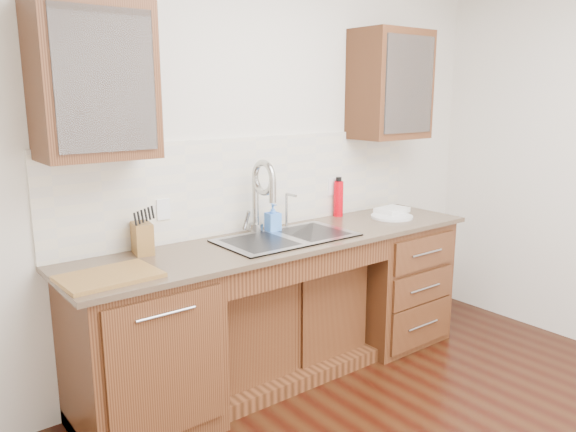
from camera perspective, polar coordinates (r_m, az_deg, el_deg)
wall_back at (r=3.62m, az=-3.89°, el=5.71°), size 4.00×0.10×2.70m
base_cabinet_left at (r=3.13m, az=-14.75°, el=-13.17°), size 0.70×0.62×0.88m
base_cabinet_center at (r=3.67m, az=-1.26°, el=-10.40°), size 1.20×0.44×0.70m
base_cabinet_right at (r=4.17m, az=10.10°, el=-6.39°), size 0.70×0.62×0.88m
countertop at (r=3.41m, az=-0.26°, el=-2.47°), size 2.70×0.65×0.03m
backsplash at (r=3.59m, az=-3.31°, el=3.33°), size 2.70×0.02×0.59m
sink at (r=3.42m, az=-0.10°, el=-3.66°), size 0.84×0.46×0.19m
faucet at (r=3.49m, az=-3.32°, el=1.48°), size 0.04×0.04×0.40m
filter_tap at (r=3.66m, az=-0.16°, el=0.73°), size 0.02×0.02×0.24m
upper_cabinet_left at (r=2.93m, az=-19.21°, el=12.81°), size 0.55×0.34×0.75m
upper_cabinet_right at (r=4.12m, az=10.33°, el=12.96°), size 0.55×0.34×0.75m
outlet_left at (r=3.28m, az=-12.56°, el=0.67°), size 0.08×0.01×0.12m
outlet_right at (r=4.00m, az=4.52°, el=2.99°), size 0.08×0.01×0.12m
soap_bottle at (r=3.53m, az=-1.55°, el=-0.18°), size 0.09×0.09×0.18m
water_bottle at (r=4.00m, az=5.14°, el=1.75°), size 0.08×0.08×0.25m
plate at (r=4.02m, az=10.50°, el=-0.06°), size 0.39×0.39×0.02m
dish_towel at (r=4.12m, az=10.51°, el=0.59°), size 0.24×0.19×0.04m
knife_block at (r=3.16m, az=-14.58°, el=-2.19°), size 0.12×0.17×0.17m
cutting_board at (r=2.80m, az=-17.72°, el=-5.87°), size 0.46×0.33×0.02m
cup_left_a at (r=2.88m, az=-22.08°, el=11.59°), size 0.13×0.13×0.10m
cup_left_b at (r=2.98m, az=-16.69°, el=11.85°), size 0.12×0.12×0.09m
cup_right_a at (r=4.05m, az=9.37°, el=12.27°), size 0.15×0.15×0.10m
cup_right_b at (r=4.20m, az=11.20°, el=12.16°), size 0.11×0.11×0.09m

